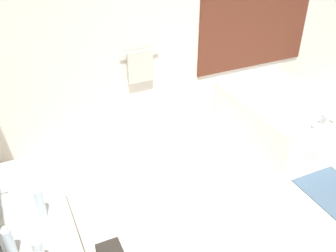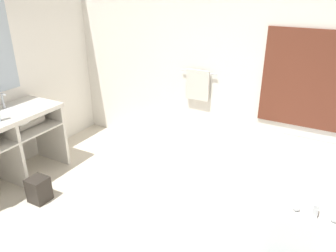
# 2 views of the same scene
# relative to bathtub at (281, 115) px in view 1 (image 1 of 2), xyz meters

# --- Properties ---
(ground_plane) EXTENTS (16.00, 16.00, 0.00)m
(ground_plane) POSITION_rel_bathtub_xyz_m (-1.36, -1.42, -0.28)
(ground_plane) COLOR beige
(ground_plane) RESTS_ON ground
(wall_back_with_blinds) EXTENTS (7.40, 0.13, 2.70)m
(wall_back_with_blinds) POSITION_rel_bathtub_xyz_m (-1.31, 0.81, 1.06)
(wall_back_with_blinds) COLOR white
(wall_back_with_blinds) RESTS_ON ground_plane
(vanity_counter) EXTENTS (0.61, 1.33, 0.86)m
(vanity_counter) POSITION_rel_bathtub_xyz_m (-3.24, -1.02, 0.34)
(vanity_counter) COLOR silver
(vanity_counter) RESTS_ON ground_plane
(bathtub) EXTENTS (1.08, 1.54, 0.64)m
(bathtub) POSITION_rel_bathtub_xyz_m (0.00, 0.00, 0.00)
(bathtub) COLOR white
(bathtub) RESTS_ON ground_plane
(water_bottle_1) EXTENTS (0.06, 0.06, 0.26)m
(water_bottle_1) POSITION_rel_bathtub_xyz_m (-3.12, -1.13, 0.70)
(water_bottle_1) COLOR silver
(water_bottle_1) RESTS_ON vanity_counter
(water_bottle_2) EXTENTS (0.06, 0.06, 0.25)m
(water_bottle_2) POSITION_rel_bathtub_xyz_m (-3.34, -1.40, 0.70)
(water_bottle_2) COLOR silver
(water_bottle_2) RESTS_ON vanity_counter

